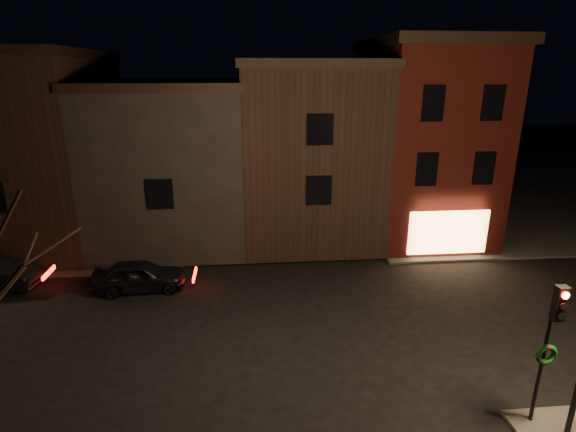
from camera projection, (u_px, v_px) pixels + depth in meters
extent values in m
plane|color=black|center=(300.00, 325.00, 16.70)|extent=(120.00, 120.00, 0.00)
cube|color=#2D2B28|center=(510.00, 183.00, 37.36)|extent=(30.00, 30.00, 0.12)
cube|color=#2D2B28|center=(6.00, 195.00, 33.87)|extent=(30.00, 30.00, 0.12)
cube|color=#420F0B|center=(424.00, 144.00, 24.80)|extent=(6.00, 8.00, 10.00)
cube|color=black|center=(434.00, 43.00, 23.17)|extent=(6.50, 8.50, 0.50)
cube|color=#FFB572|center=(448.00, 232.00, 22.12)|extent=(4.00, 0.12, 2.20)
cube|color=black|center=(305.00, 152.00, 25.34)|extent=(7.00, 10.00, 9.00)
cube|color=black|center=(306.00, 64.00, 23.88)|extent=(7.30, 10.30, 0.40)
cube|color=black|center=(175.00, 163.00, 24.86)|extent=(7.50, 10.00, 8.00)
cube|color=black|center=(169.00, 84.00, 23.56)|extent=(7.80, 10.30, 0.40)
cube|color=black|center=(36.00, 152.00, 24.00)|extent=(7.00, 10.00, 9.50)
cube|color=black|center=(19.00, 54.00, 22.46)|extent=(7.30, 10.30, 0.40)
cylinder|color=black|center=(543.00, 356.00, 11.42)|extent=(0.10, 0.10, 4.00)
cube|color=black|center=(560.00, 303.00, 10.75)|extent=(0.28, 0.22, 0.90)
cylinder|color=#FF0C07|center=(565.00, 295.00, 10.55)|extent=(0.18, 0.06, 0.18)
cylinder|color=black|center=(563.00, 306.00, 10.64)|extent=(0.18, 0.06, 0.18)
cylinder|color=black|center=(561.00, 316.00, 10.73)|extent=(0.18, 0.06, 0.18)
torus|color=#0C380F|center=(546.00, 355.00, 11.30)|extent=(0.58, 0.14, 0.58)
sphere|color=#990C0C|center=(548.00, 348.00, 11.22)|extent=(0.12, 0.12, 0.12)
imported|color=black|center=(140.00, 276.00, 19.22)|extent=(3.99, 1.85, 1.32)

